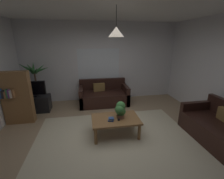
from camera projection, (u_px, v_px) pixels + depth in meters
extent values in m
cube|color=#9E8466|center=(114.00, 137.00, 3.54)|extent=(5.46, 4.97, 0.02)
cube|color=beige|center=(116.00, 142.00, 3.34)|extent=(3.55, 2.73, 0.01)
cube|color=silver|center=(101.00, 62.00, 5.47)|extent=(5.58, 0.06, 2.75)
cube|color=white|center=(115.00, 3.00, 2.69)|extent=(5.46, 4.97, 0.02)
cube|color=white|center=(99.00, 65.00, 5.45)|extent=(1.48, 0.01, 1.15)
cube|color=black|center=(104.00, 98.00, 5.29)|extent=(1.65, 0.88, 0.42)
cube|color=black|center=(102.00, 84.00, 5.52)|extent=(1.65, 0.12, 0.40)
cube|color=black|center=(81.00, 97.00, 5.13)|extent=(0.12, 0.88, 0.64)
cube|color=black|center=(125.00, 94.00, 5.38)|extent=(0.12, 0.88, 0.64)
cube|color=brown|center=(99.00, 87.00, 5.35)|extent=(0.41, 0.17, 0.28)
cube|color=black|center=(216.00, 131.00, 3.36)|extent=(0.88, 1.46, 0.42)
cube|color=black|center=(196.00, 113.00, 3.95)|extent=(0.88, 0.12, 0.64)
cube|color=olive|center=(116.00, 119.00, 3.50)|extent=(1.08, 0.70, 0.04)
cylinder|color=olive|center=(96.00, 136.00, 3.22)|extent=(0.07, 0.07, 0.38)
cylinder|color=olive|center=(139.00, 132.00, 3.37)|extent=(0.07, 0.07, 0.38)
cylinder|color=olive|center=(94.00, 123.00, 3.76)|extent=(0.07, 0.07, 0.38)
cylinder|color=olive|center=(132.00, 119.00, 3.91)|extent=(0.07, 0.07, 0.38)
cube|color=#2D4C8C|center=(111.00, 120.00, 3.39)|extent=(0.14, 0.13, 0.02)
cube|color=beige|center=(111.00, 119.00, 3.39)|extent=(0.14, 0.12, 0.02)
cube|color=#2D4C8C|center=(111.00, 118.00, 3.38)|extent=(0.12, 0.11, 0.03)
cube|color=black|center=(119.00, 119.00, 3.46)|extent=(0.09, 0.17, 0.02)
cylinder|color=brown|center=(120.00, 116.00, 3.51)|extent=(0.18, 0.18, 0.08)
sphere|color=#3D7F3D|center=(121.00, 111.00, 3.49)|extent=(0.22, 0.22, 0.22)
sphere|color=#3D7F3D|center=(120.00, 110.00, 3.43)|extent=(0.22, 0.22, 0.22)
sphere|color=#3D7F3D|center=(121.00, 106.00, 3.46)|extent=(0.21, 0.21, 0.21)
cube|color=black|center=(35.00, 104.00, 4.73)|extent=(0.90, 0.44, 0.50)
cube|color=black|center=(32.00, 88.00, 4.55)|extent=(0.76, 0.05, 0.43)
cube|color=black|center=(32.00, 88.00, 4.53)|extent=(0.72, 0.00, 0.39)
cube|color=black|center=(33.00, 96.00, 4.62)|extent=(0.24, 0.16, 0.04)
cylinder|color=#4C4C51|center=(39.00, 102.00, 5.14)|extent=(0.32, 0.32, 0.30)
cylinder|color=brown|center=(36.00, 85.00, 4.96)|extent=(0.05, 0.05, 0.87)
cone|color=#2D6B33|center=(42.00, 70.00, 4.85)|extent=(0.48, 0.11, 0.24)
cone|color=#2D6B33|center=(40.00, 68.00, 4.96)|extent=(0.33, 0.40, 0.33)
cone|color=#2D6B33|center=(33.00, 67.00, 4.94)|extent=(0.21, 0.44, 0.40)
cone|color=#2D6B33|center=(30.00, 69.00, 4.88)|extent=(0.38, 0.34, 0.29)
cone|color=#2D6B33|center=(26.00, 68.00, 4.65)|extent=(0.44, 0.32, 0.42)
cone|color=#2D6B33|center=(30.00, 68.00, 4.58)|extent=(0.14, 0.48, 0.41)
cone|color=#2D6B33|center=(36.00, 70.00, 4.69)|extent=(0.28, 0.37, 0.30)
cube|color=olive|center=(17.00, 98.00, 3.95)|extent=(0.70, 0.22, 1.40)
cube|color=#2D4C8C|center=(1.00, 93.00, 3.73)|extent=(0.04, 0.16, 0.24)
cube|color=black|center=(4.00, 94.00, 3.75)|extent=(0.05, 0.16, 0.20)
cube|color=#99663F|center=(6.00, 94.00, 3.76)|extent=(0.04, 0.16, 0.17)
cube|color=#387247|center=(8.00, 93.00, 3.76)|extent=(0.03, 0.16, 0.22)
cube|color=#72387F|center=(10.00, 93.00, 3.77)|extent=(0.04, 0.16, 0.21)
cube|color=beige|center=(12.00, 94.00, 3.78)|extent=(0.05, 0.16, 0.19)
cube|color=#99663F|center=(14.00, 93.00, 3.78)|extent=(0.03, 0.16, 0.21)
cylinder|color=black|center=(116.00, 16.00, 2.84)|extent=(0.01, 0.01, 0.38)
cone|color=beige|center=(116.00, 32.00, 2.93)|extent=(0.32, 0.32, 0.19)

